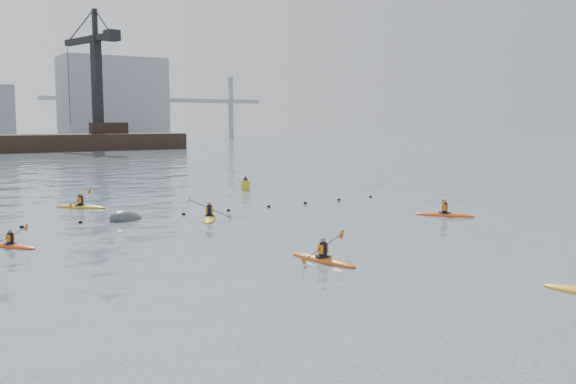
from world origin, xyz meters
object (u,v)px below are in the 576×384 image
at_px(kayaker_2, 11,245).
at_px(kayaker_5, 81,206).
at_px(nav_buoy, 245,185).
at_px(kayaker_3, 209,217).
at_px(mooring_buoy, 126,220).
at_px(kayaker_0, 323,259).
at_px(kayaker_4, 444,214).

distance_m(kayaker_2, kayaker_5, 12.43).
bearing_deg(kayaker_5, nav_buoy, -31.35).
height_order(kayaker_3, mooring_buoy, kayaker_3).
relative_size(kayaker_0, kayaker_3, 0.99).
relative_size(kayaker_2, mooring_buoy, 1.25).
height_order(kayaker_4, nav_buoy, nav_buoy).
distance_m(kayaker_0, kayaker_2, 14.17).
distance_m(kayaker_5, mooring_buoy, 6.41).
relative_size(kayaker_2, nav_buoy, 2.06).
height_order(kayaker_0, mooring_buoy, kayaker_0).
xyz_separation_m(kayaker_5, mooring_buoy, (1.00, -6.33, -0.11)).
height_order(kayaker_5, mooring_buoy, kayaker_5).
height_order(kayaker_2, nav_buoy, nav_buoy).
bearing_deg(kayaker_4, kayaker_0, -14.21).
bearing_deg(kayaker_4, nav_buoy, -117.11).
distance_m(kayaker_0, kayaker_3, 12.16).
height_order(kayaker_2, kayaker_4, kayaker_4).
bearing_deg(kayaker_5, mooring_buoy, -125.67).
relative_size(kayaker_0, kayaker_4, 1.11).
xyz_separation_m(kayaker_0, kayaker_5, (-4.46, 20.81, 0.00)).
xyz_separation_m(kayaker_0, kayaker_2, (-10.23, 9.80, -0.02)).
xyz_separation_m(kayaker_2, kayaker_4, (23.26, -4.09, 0.02)).
distance_m(kayaker_0, nav_buoy, 25.93).
bearing_deg(nav_buoy, mooring_buoy, -143.43).
distance_m(kayaker_4, mooring_buoy, 18.67).
bearing_deg(nav_buoy, kayaker_0, -111.56).
distance_m(kayaker_3, kayaker_5, 10.07).
xyz_separation_m(kayaker_5, nav_buoy, (13.99, 3.30, 0.29)).
bearing_deg(kayaker_3, nav_buoy, 81.48).
bearing_deg(mooring_buoy, kayaker_0, -76.55).
distance_m(kayaker_5, nav_buoy, 14.37).
relative_size(mooring_buoy, nav_buoy, 1.64).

